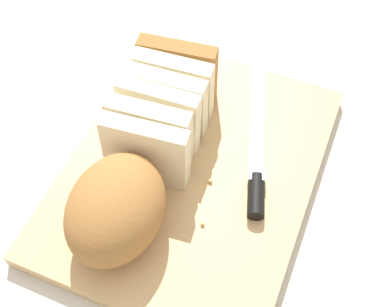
# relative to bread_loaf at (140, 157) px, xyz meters

# --- Properties ---
(ground_plane) EXTENTS (3.00, 3.00, 0.00)m
(ground_plane) POSITION_rel_bread_loaf_xyz_m (0.04, -0.05, -0.07)
(ground_plane) COLOR beige
(cutting_board) EXTENTS (0.41, 0.31, 0.02)m
(cutting_board) POSITION_rel_bread_loaf_xyz_m (0.04, -0.05, -0.06)
(cutting_board) COLOR tan
(cutting_board) RESTS_ON ground_plane
(bread_loaf) EXTENTS (0.32, 0.14, 0.10)m
(bread_loaf) POSITION_rel_bread_loaf_xyz_m (0.00, 0.00, 0.00)
(bread_loaf) COLOR #996633
(bread_loaf) RESTS_ON cutting_board
(bread_knife) EXTENTS (0.27, 0.10, 0.02)m
(bread_knife) POSITION_rel_bread_loaf_xyz_m (0.06, -0.13, -0.04)
(bread_knife) COLOR silver
(bread_knife) RESTS_ON cutting_board
(crumb_near_knife) EXTENTS (0.01, 0.01, 0.01)m
(crumb_near_knife) POSITION_rel_bread_loaf_xyz_m (0.03, -0.08, -0.04)
(crumb_near_knife) COLOR tan
(crumb_near_knife) RESTS_ON cutting_board
(crumb_near_loaf) EXTENTS (0.01, 0.01, 0.01)m
(crumb_near_loaf) POSITION_rel_bread_loaf_xyz_m (-0.03, -0.10, -0.04)
(crumb_near_loaf) COLOR tan
(crumb_near_loaf) RESTS_ON cutting_board
(crumb_stray_left) EXTENTS (0.00, 0.00, 0.00)m
(crumb_stray_left) POSITION_rel_bread_loaf_xyz_m (0.00, -0.03, -0.05)
(crumb_stray_left) COLOR tan
(crumb_stray_left) RESTS_ON cutting_board
(crumb_stray_right) EXTENTS (0.01, 0.01, 0.01)m
(crumb_stray_right) POSITION_rel_bread_loaf_xyz_m (-0.01, -0.01, -0.04)
(crumb_stray_right) COLOR tan
(crumb_stray_right) RESTS_ON cutting_board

